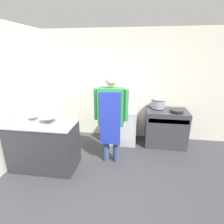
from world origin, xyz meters
TOP-DOWN VIEW (x-y plane):
  - ground_plane at (0.00, 0.00)m, footprint 14.00×14.00m
  - wall_back at (0.00, 2.15)m, footprint 8.00×0.05m
  - wall_left at (-1.84, 1.00)m, footprint 0.05×8.00m
  - prep_counter at (-1.14, 0.52)m, footprint 1.26×0.67m
  - stove at (1.29, 1.77)m, footprint 0.95×0.61m
  - fridge_unit at (0.26, 1.79)m, footprint 0.66×0.63m
  - person_cook at (0.10, 0.89)m, footprint 0.67×0.24m
  - mixing_bowl at (-1.02, 0.58)m, footprint 0.29×0.29m
  - small_bowl at (-1.37, 0.66)m, footprint 0.19×0.19m
  - stock_pot at (1.08, 1.88)m, footprint 0.32×0.32m
  - saute_pan at (1.48, 1.67)m, footprint 0.29×0.29m

SIDE VIEW (x-z plane):
  - ground_plane at x=0.00m, z-range 0.00..0.00m
  - fridge_unit at x=0.26m, z-range 0.00..0.84m
  - stove at x=1.29m, z-range -0.01..0.89m
  - prep_counter at x=-1.14m, z-range 0.00..0.92m
  - saute_pan at x=1.48m, z-range 0.89..0.94m
  - small_bowl at x=-1.37m, z-range 0.92..0.99m
  - mixing_bowl at x=-1.02m, z-range 0.92..1.02m
  - stock_pot at x=1.08m, z-range 0.89..1.14m
  - person_cook at x=0.10m, z-range 0.13..1.91m
  - wall_back at x=0.00m, z-range 0.00..2.70m
  - wall_left at x=-1.84m, z-range 0.00..2.70m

